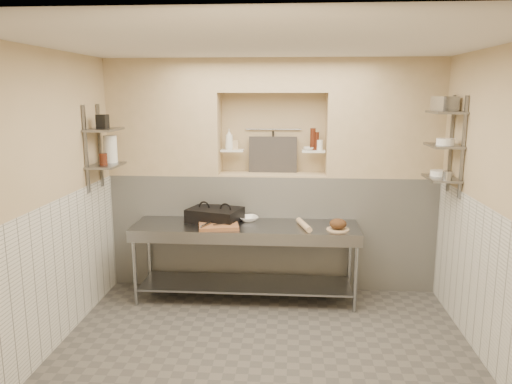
# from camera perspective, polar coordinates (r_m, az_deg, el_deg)

# --- Properties ---
(floor) EXTENTS (4.00, 3.90, 0.10)m
(floor) POSITION_cam_1_polar(r_m,az_deg,el_deg) (5.00, 0.91, -18.07)
(floor) COLOR #55504B
(floor) RESTS_ON ground
(ceiling) EXTENTS (4.00, 3.90, 0.10)m
(ceiling) POSITION_cam_1_polar(r_m,az_deg,el_deg) (4.38, 1.04, 17.18)
(ceiling) COLOR silver
(ceiling) RESTS_ON ground
(wall_left) EXTENTS (0.10, 3.90, 2.80)m
(wall_left) POSITION_cam_1_polar(r_m,az_deg,el_deg) (5.02, -23.10, -1.13)
(wall_left) COLOR tan
(wall_left) RESTS_ON ground
(wall_right) EXTENTS (0.10, 3.90, 2.80)m
(wall_right) POSITION_cam_1_polar(r_m,az_deg,el_deg) (4.82, 26.14, -1.88)
(wall_right) COLOR tan
(wall_right) RESTS_ON ground
(wall_back) EXTENTS (4.00, 0.10, 2.80)m
(wall_back) POSITION_cam_1_polar(r_m,az_deg,el_deg) (6.43, 1.98, 2.33)
(wall_back) COLOR tan
(wall_back) RESTS_ON ground
(wall_front) EXTENTS (4.00, 0.10, 2.80)m
(wall_front) POSITION_cam_1_polar(r_m,az_deg,el_deg) (2.57, -1.62, -11.65)
(wall_front) COLOR tan
(wall_front) RESTS_ON ground
(backwall_lower) EXTENTS (4.00, 0.40, 1.40)m
(backwall_lower) POSITION_cam_1_polar(r_m,az_deg,el_deg) (6.34, 1.85, -4.29)
(backwall_lower) COLOR silver
(backwall_lower) RESTS_ON floor
(alcove_sill) EXTENTS (1.30, 0.40, 0.02)m
(alcove_sill) POSITION_cam_1_polar(r_m,az_deg,el_deg) (6.19, 1.89, 2.06)
(alcove_sill) COLOR tan
(alcove_sill) RESTS_ON backwall_lower
(backwall_pillar_left) EXTENTS (1.35, 0.40, 1.40)m
(backwall_pillar_left) POSITION_cam_1_polar(r_m,az_deg,el_deg) (6.31, -10.32, 8.37)
(backwall_pillar_left) COLOR tan
(backwall_pillar_left) RESTS_ON backwall_lower
(backwall_pillar_right) EXTENTS (1.35, 0.40, 1.40)m
(backwall_pillar_right) POSITION_cam_1_polar(r_m,az_deg,el_deg) (6.20, 14.39, 8.16)
(backwall_pillar_right) COLOR tan
(backwall_pillar_right) RESTS_ON backwall_lower
(backwall_header) EXTENTS (1.30, 0.40, 0.40)m
(backwall_header) POSITION_cam_1_polar(r_m,az_deg,el_deg) (6.11, 1.97, 13.15)
(backwall_header) COLOR tan
(backwall_header) RESTS_ON backwall_lower
(wainscot_left) EXTENTS (0.02, 3.90, 1.40)m
(wainscot_left) POSITION_cam_1_polar(r_m,az_deg,el_deg) (5.18, -21.90, -8.74)
(wainscot_left) COLOR silver
(wainscot_left) RESTS_ON floor
(wainscot_right) EXTENTS (0.02, 3.90, 1.40)m
(wainscot_right) POSITION_cam_1_polar(r_m,az_deg,el_deg) (4.99, 24.79, -9.74)
(wainscot_right) COLOR silver
(wainscot_right) RESTS_ON floor
(alcove_shelf_left) EXTENTS (0.28, 0.16, 0.02)m
(alcove_shelf_left) POSITION_cam_1_polar(r_m,az_deg,el_deg) (6.19, -2.74, 4.77)
(alcove_shelf_left) COLOR white
(alcove_shelf_left) RESTS_ON backwall_lower
(alcove_shelf_right) EXTENTS (0.28, 0.16, 0.02)m
(alcove_shelf_right) POSITION_cam_1_polar(r_m,az_deg,el_deg) (6.15, 6.59, 4.66)
(alcove_shelf_right) COLOR white
(alcove_shelf_right) RESTS_ON backwall_lower
(utensil_rail) EXTENTS (0.70, 0.02, 0.02)m
(utensil_rail) POSITION_cam_1_polar(r_m,az_deg,el_deg) (6.29, 1.99, 7.17)
(utensil_rail) COLOR gray
(utensil_rail) RESTS_ON wall_back
(hanging_steel) EXTENTS (0.02, 0.02, 0.30)m
(hanging_steel) POSITION_cam_1_polar(r_m,az_deg,el_deg) (6.29, 1.97, 5.61)
(hanging_steel) COLOR black
(hanging_steel) RESTS_ON utensil_rail
(splash_panel) EXTENTS (0.60, 0.08, 0.45)m
(splash_panel) POSITION_cam_1_polar(r_m,az_deg,el_deg) (6.25, 1.94, 4.29)
(splash_panel) COLOR #383330
(splash_panel) RESTS_ON alcove_sill
(shelf_rail_left_a) EXTENTS (0.03, 0.03, 0.95)m
(shelf_rail_left_a) POSITION_cam_1_polar(r_m,az_deg,el_deg) (6.05, -17.39, 5.08)
(shelf_rail_left_a) COLOR slate
(shelf_rail_left_a) RESTS_ON wall_left
(shelf_rail_left_b) EXTENTS (0.03, 0.03, 0.95)m
(shelf_rail_left_b) POSITION_cam_1_polar(r_m,az_deg,el_deg) (5.69, -18.86, 4.62)
(shelf_rail_left_b) COLOR slate
(shelf_rail_left_b) RESTS_ON wall_left
(wall_shelf_left_lower) EXTENTS (0.30, 0.50, 0.02)m
(wall_shelf_left_lower) POSITION_cam_1_polar(r_m,az_deg,el_deg) (5.84, -16.75, 2.93)
(wall_shelf_left_lower) COLOR slate
(wall_shelf_left_lower) RESTS_ON wall_left
(wall_shelf_left_upper) EXTENTS (0.30, 0.50, 0.03)m
(wall_shelf_left_upper) POSITION_cam_1_polar(r_m,az_deg,el_deg) (5.80, -16.98, 6.84)
(wall_shelf_left_upper) COLOR slate
(wall_shelf_left_upper) RESTS_ON wall_left
(shelf_rail_right_a) EXTENTS (0.03, 0.03, 1.05)m
(shelf_rail_right_a) POSITION_cam_1_polar(r_m,az_deg,el_deg) (5.89, 21.37, 5.15)
(shelf_rail_right_a) COLOR slate
(shelf_rail_right_a) RESTS_ON wall_right
(shelf_rail_right_b) EXTENTS (0.03, 0.03, 1.05)m
(shelf_rail_right_b) POSITION_cam_1_polar(r_m,az_deg,el_deg) (5.51, 22.58, 4.69)
(shelf_rail_right_b) COLOR slate
(shelf_rail_right_b) RESTS_ON wall_right
(wall_shelf_right_lower) EXTENTS (0.30, 0.50, 0.02)m
(wall_shelf_right_lower) POSITION_cam_1_polar(r_m,az_deg,el_deg) (5.70, 20.41, 1.49)
(wall_shelf_right_lower) COLOR slate
(wall_shelf_right_lower) RESTS_ON wall_right
(wall_shelf_right_mid) EXTENTS (0.30, 0.50, 0.02)m
(wall_shelf_right_mid) POSITION_cam_1_polar(r_m,az_deg,el_deg) (5.66, 20.65, 4.98)
(wall_shelf_right_mid) COLOR slate
(wall_shelf_right_mid) RESTS_ON wall_right
(wall_shelf_right_upper) EXTENTS (0.30, 0.50, 0.03)m
(wall_shelf_right_upper) POSITION_cam_1_polar(r_m,az_deg,el_deg) (5.63, 20.90, 8.52)
(wall_shelf_right_upper) COLOR slate
(wall_shelf_right_upper) RESTS_ON wall_right
(prep_table) EXTENTS (2.60, 0.70, 0.90)m
(prep_table) POSITION_cam_1_polar(r_m,az_deg,el_deg) (5.83, -1.20, -6.27)
(prep_table) COLOR gray
(prep_table) RESTS_ON floor
(panini_press) EXTENTS (0.69, 0.59, 0.16)m
(panini_press) POSITION_cam_1_polar(r_m,az_deg,el_deg) (5.92, -4.72, -2.63)
(panini_press) COLOR black
(panini_press) RESTS_ON prep_table
(cutting_board) EXTENTS (0.49, 0.39, 0.04)m
(cutting_board) POSITION_cam_1_polar(r_m,az_deg,el_deg) (5.65, -4.29, -3.93)
(cutting_board) COLOR brown
(cutting_board) RESTS_ON prep_table
(knife_blade) EXTENTS (0.22, 0.13, 0.01)m
(knife_blade) POSITION_cam_1_polar(r_m,az_deg,el_deg) (5.65, -3.76, -3.65)
(knife_blade) COLOR gray
(knife_blade) RESTS_ON cutting_board
(tongs) EXTENTS (0.11, 0.24, 0.02)m
(tongs) POSITION_cam_1_polar(r_m,az_deg,el_deg) (5.62, -5.68, -3.66)
(tongs) COLOR gray
(tongs) RESTS_ON cutting_board
(mixing_bowl) EXTENTS (0.30, 0.30, 0.06)m
(mixing_bowl) POSITION_cam_1_polar(r_m,az_deg,el_deg) (5.94, -0.90, -3.06)
(mixing_bowl) COLOR white
(mixing_bowl) RESTS_ON prep_table
(rolling_pin) EXTENTS (0.18, 0.44, 0.07)m
(rolling_pin) POSITION_cam_1_polar(r_m,az_deg,el_deg) (5.67, 5.49, -3.76)
(rolling_pin) COLOR tan
(rolling_pin) RESTS_ON prep_table
(bread_board) EXTENTS (0.25, 0.25, 0.01)m
(bread_board) POSITION_cam_1_polar(r_m,az_deg,el_deg) (5.63, 9.34, -4.24)
(bread_board) COLOR tan
(bread_board) RESTS_ON prep_table
(bread_loaf) EXTENTS (0.19, 0.19, 0.11)m
(bread_loaf) POSITION_cam_1_polar(r_m,az_deg,el_deg) (5.62, 9.36, -3.61)
(bread_loaf) COLOR #4C2D19
(bread_loaf) RESTS_ON bread_board
(bottle_soap) EXTENTS (0.11, 0.11, 0.26)m
(bottle_soap) POSITION_cam_1_polar(r_m,az_deg,el_deg) (6.15, -3.09, 6.04)
(bottle_soap) COLOR white
(bottle_soap) RESTS_ON alcove_shelf_left
(jar_alcove) EXTENTS (0.08, 0.08, 0.11)m
(jar_alcove) POSITION_cam_1_polar(r_m,az_deg,el_deg) (6.17, -2.36, 5.40)
(jar_alcove) COLOR tan
(jar_alcove) RESTS_ON alcove_shelf_left
(bowl_alcove) EXTENTS (0.14, 0.14, 0.04)m
(bowl_alcove) POSITION_cam_1_polar(r_m,az_deg,el_deg) (6.12, 6.00, 4.95)
(bowl_alcove) COLOR white
(bowl_alcove) RESTS_ON alcove_shelf_right
(condiment_a) EXTENTS (0.06, 0.06, 0.22)m
(condiment_a) POSITION_cam_1_polar(r_m,az_deg,el_deg) (6.15, 6.93, 5.81)
(condiment_a) COLOR #43190D
(condiment_a) RESTS_ON alcove_shelf_right
(condiment_b) EXTENTS (0.07, 0.07, 0.27)m
(condiment_b) POSITION_cam_1_polar(r_m,az_deg,el_deg) (6.14, 6.50, 6.02)
(condiment_b) COLOR #43190D
(condiment_b) RESTS_ON alcove_shelf_right
(condiment_c) EXTENTS (0.07, 0.07, 0.12)m
(condiment_c) POSITION_cam_1_polar(r_m,az_deg,el_deg) (6.13, 7.31, 5.34)
(condiment_c) COLOR white
(condiment_c) RESTS_ON alcove_shelf_right
(jug_left) EXTENTS (0.15, 0.15, 0.31)m
(jug_left) POSITION_cam_1_polar(r_m,az_deg,el_deg) (5.97, -16.31, 4.73)
(jug_left) COLOR white
(jug_left) RESTS_ON wall_shelf_left_lower
(jar_left) EXTENTS (0.09, 0.09, 0.13)m
(jar_left) POSITION_cam_1_polar(r_m,az_deg,el_deg) (5.77, -17.05, 3.60)
(jar_left) COLOR #43190D
(jar_left) RESTS_ON wall_shelf_left_lower
(box_left_upper) EXTENTS (0.12, 0.12, 0.15)m
(box_left_upper) POSITION_cam_1_polar(r_m,az_deg,el_deg) (5.77, -17.13, 7.70)
(box_left_upper) COLOR black
(box_left_upper) RESTS_ON wall_shelf_left_upper
(bowl_right) EXTENTS (0.19, 0.19, 0.06)m
(bowl_right) POSITION_cam_1_polar(r_m,az_deg,el_deg) (5.77, 20.22, 2.03)
(bowl_right) COLOR white
(bowl_right) RESTS_ON wall_shelf_right_lower
(canister_right) EXTENTS (0.10, 0.10, 0.10)m
(canister_right) POSITION_cam_1_polar(r_m,az_deg,el_deg) (5.50, 21.02, 1.76)
(canister_right) COLOR gray
(canister_right) RESTS_ON wall_shelf_right_lower
(bowl_right_mid) EXTENTS (0.19, 0.19, 0.07)m
(bowl_right_mid) POSITION_cam_1_polar(r_m,az_deg,el_deg) (5.60, 20.84, 5.39)
(bowl_right_mid) COLOR white
(bowl_right_mid) RESTS_ON wall_shelf_right_mid
(basket_right) EXTENTS (0.26, 0.28, 0.15)m
(basket_right) POSITION_cam_1_polar(r_m,az_deg,el_deg) (5.70, 20.77, 9.43)
(basket_right) COLOR gray
(basket_right) RESTS_ON wall_shelf_right_upper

